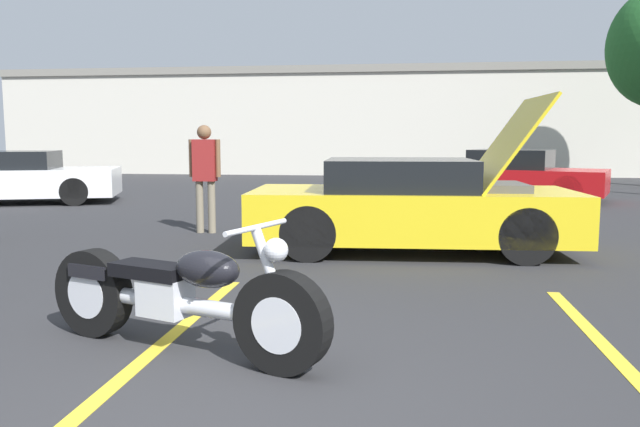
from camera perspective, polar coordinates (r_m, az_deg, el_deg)
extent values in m
plane|color=#2D2D30|center=(3.64, -11.34, -18.22)|extent=(80.00, 80.00, 0.00)
cube|color=yellow|center=(4.57, -16.11, -12.93)|extent=(0.12, 4.81, 0.01)
cube|color=beige|center=(27.14, 5.33, 8.35)|extent=(32.00, 4.00, 4.40)
cube|color=gray|center=(27.26, 5.38, 12.66)|extent=(32.00, 4.20, 0.30)
cylinder|color=black|center=(4.13, -3.47, -9.93)|extent=(0.69, 0.38, 0.68)
cylinder|color=black|center=(5.20, -20.01, -6.80)|extent=(0.69, 0.38, 0.68)
cylinder|color=silver|center=(4.13, -3.47, -9.93)|extent=(0.41, 0.29, 0.37)
cylinder|color=silver|center=(5.20, -20.01, -6.80)|extent=(0.41, 0.29, 0.37)
cylinder|color=silver|center=(4.61, -12.73, -8.07)|extent=(1.41, 0.61, 0.12)
cube|color=silver|center=(4.68, -13.95, -7.36)|extent=(0.42, 0.35, 0.28)
ellipsoid|color=black|center=(4.39, -10.25, -5.02)|extent=(0.57, 0.44, 0.26)
cube|color=black|center=(4.73, -15.19, -5.03)|extent=(0.66, 0.45, 0.10)
cube|color=black|center=(5.13, -19.77, -4.84)|extent=(0.43, 0.33, 0.10)
cylinder|color=silver|center=(4.09, -4.54, -5.42)|extent=(0.31, 0.17, 0.63)
cylinder|color=silver|center=(4.10, -5.80, -1.25)|extent=(0.27, 0.67, 0.04)
sphere|color=silver|center=(4.04, -4.04, -3.35)|extent=(0.16, 0.16, 0.16)
cylinder|color=silver|center=(4.96, -15.32, -7.81)|extent=(1.08, 0.47, 0.09)
cube|color=yellow|center=(8.51, 8.37, 0.00)|extent=(4.38, 2.05, 0.64)
cube|color=black|center=(8.46, 7.28, 3.56)|extent=(2.01, 1.74, 0.41)
cylinder|color=black|center=(7.95, 18.33, -1.95)|extent=(0.72, 0.26, 0.71)
cylinder|color=black|center=(9.50, 16.04, -0.46)|extent=(0.72, 0.26, 0.71)
cylinder|color=black|center=(7.76, -1.09, -1.82)|extent=(0.72, 0.26, 0.71)
cylinder|color=black|center=(9.34, -0.13, -0.31)|extent=(0.72, 0.26, 0.71)
cube|color=yellow|center=(8.62, 16.66, 6.10)|extent=(0.98, 1.72, 1.25)
cube|color=#4C4C51|center=(8.64, 16.22, 1.77)|extent=(0.65, 1.03, 0.28)
cube|color=red|center=(16.34, 17.60, 2.92)|extent=(4.52, 3.21, 0.58)
cube|color=black|center=(16.35, 17.10, 4.78)|extent=(2.33, 2.23, 0.47)
cylinder|color=black|center=(15.35, 21.69, 2.00)|extent=(0.71, 0.45, 0.68)
cylinder|color=black|center=(16.98, 22.35, 2.40)|extent=(0.71, 0.45, 0.68)
cylinder|color=black|center=(15.85, 12.48, 2.47)|extent=(0.71, 0.45, 0.68)
cylinder|color=black|center=(17.43, 13.97, 2.82)|extent=(0.71, 0.45, 0.68)
cube|color=white|center=(16.23, -25.76, 2.59)|extent=(4.72, 3.05, 0.63)
cube|color=black|center=(16.25, -26.45, 4.41)|extent=(2.37, 2.13, 0.41)
cylinder|color=black|center=(15.17, -21.53, 1.87)|extent=(0.67, 0.41, 0.63)
cylinder|color=black|center=(16.70, -20.52, 2.34)|extent=(0.67, 0.41, 0.63)
cylinder|color=gray|center=(10.27, -10.93, 0.60)|extent=(0.12, 0.12, 0.84)
cylinder|color=gray|center=(10.21, -9.87, 0.58)|extent=(0.12, 0.12, 0.84)
cube|color=maroon|center=(10.18, -10.50, 4.81)|extent=(0.36, 0.20, 0.67)
cylinder|color=brown|center=(10.25, -11.68, 4.98)|extent=(0.08, 0.08, 0.60)
cylinder|color=brown|center=(10.11, -9.31, 5.01)|extent=(0.08, 0.08, 0.60)
sphere|color=brown|center=(10.18, -10.55, 7.32)|extent=(0.23, 0.23, 0.23)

